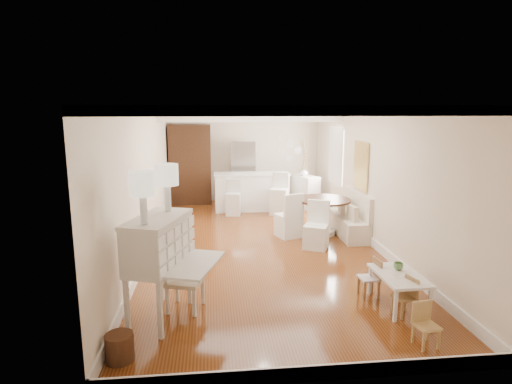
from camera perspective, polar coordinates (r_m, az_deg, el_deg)
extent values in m
plane|color=brown|center=(8.86, 0.72, -7.10)|extent=(9.00, 9.00, 0.00)
cube|color=white|center=(8.42, 0.77, 11.32)|extent=(4.50, 9.00, 0.04)
cube|color=silver|center=(12.97, -1.61, 5.06)|extent=(4.50, 0.04, 2.80)
cube|color=silver|center=(4.22, 8.04, -8.00)|extent=(4.50, 0.04, 2.80)
cube|color=silver|center=(8.56, -14.39, 1.56)|extent=(0.04, 9.00, 2.80)
cube|color=silver|center=(9.07, 15.01, 2.05)|extent=(0.04, 9.00, 2.80)
cube|color=white|center=(10.61, -0.67, 10.31)|extent=(4.50, 0.45, 0.36)
cube|color=tan|center=(9.50, 13.79, 3.42)|extent=(0.04, 0.84, 1.04)
cube|color=white|center=(11.30, 10.62, 4.74)|extent=(0.04, 1.10, 1.40)
cylinder|color=#381E11|center=(12.87, -6.99, 6.95)|extent=(0.30, 0.03, 0.30)
cylinder|color=white|center=(7.92, 1.20, 10.97)|extent=(0.36, 0.36, 0.08)
cube|color=silver|center=(5.85, -12.75, -9.90)|extent=(1.39, 1.41, 1.40)
cube|color=silver|center=(6.13, -9.45, -11.48)|extent=(0.62, 0.62, 0.86)
cylinder|color=#4A2A17|center=(5.28, -17.72, -19.14)|extent=(0.36, 0.36, 0.31)
cube|color=white|center=(6.53, 18.42, -12.31)|extent=(0.59, 0.97, 0.48)
cube|color=#987445|center=(6.27, 19.15, -13.04)|extent=(0.32, 0.32, 0.54)
cube|color=#966D44|center=(6.71, 14.84, -10.96)|extent=(0.30, 0.30, 0.58)
cube|color=tan|center=(5.63, 21.80, -16.17)|extent=(0.29, 0.29, 0.53)
cube|color=silver|center=(9.62, 12.23, -2.84)|extent=(0.52, 1.60, 0.98)
cylinder|color=#472617|center=(9.61, 8.94, -3.27)|extent=(1.24, 1.24, 0.81)
cube|color=white|center=(8.64, 8.05, -4.40)|extent=(0.61, 0.62, 0.95)
cube|color=white|center=(9.33, 4.37, -3.04)|extent=(0.61, 0.62, 0.98)
cube|color=white|center=(11.73, -0.57, 0.04)|extent=(2.05, 0.65, 1.03)
cube|color=silver|center=(11.21, -3.06, -0.76)|extent=(0.42, 0.42, 0.93)
cube|color=white|center=(11.29, 3.11, -0.25)|extent=(0.56, 0.56, 1.09)
cube|color=#381E11|center=(12.66, -8.75, 3.65)|extent=(1.20, 0.60, 2.30)
imported|color=silver|center=(12.71, -0.13, 2.67)|extent=(0.75, 0.65, 1.80)
cube|color=beige|center=(12.13, 6.45, 0.07)|extent=(0.76, 1.05, 0.92)
imported|color=#629657|center=(6.58, 18.45, -9.38)|extent=(0.17, 0.17, 0.11)
imported|color=silver|center=(11.98, 6.47, 2.66)|extent=(0.24, 0.24, 0.21)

